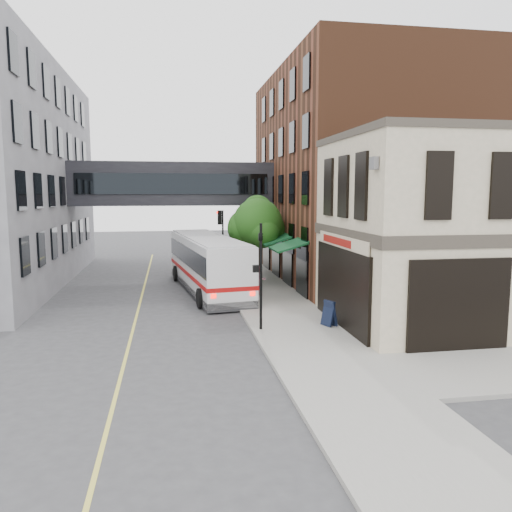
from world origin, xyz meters
name	(u,v)px	position (x,y,z in m)	size (l,w,h in m)	color
ground	(260,347)	(0.00, 0.00, 0.00)	(120.00, 120.00, 0.00)	#38383A
sidewalk_main	(252,281)	(2.00, 14.00, 0.07)	(4.00, 60.00, 0.15)	gray
corner_building	(450,231)	(8.97, 2.00, 4.21)	(10.19, 8.12, 8.45)	#B5AB8A
brick_building	(362,177)	(9.98, 15.00, 6.99)	(13.76, 18.00, 14.00)	#542D1A
skyway_bridge	(173,184)	(-3.00, 18.00, 6.50)	(14.00, 3.18, 3.00)	black
traffic_signal_near	(260,263)	(0.37, 2.00, 2.98)	(0.44, 0.22, 4.60)	black
traffic_signal_far	(221,229)	(0.26, 17.00, 3.34)	(0.53, 0.28, 4.50)	black
street_sign_pole	(243,270)	(0.39, 7.00, 1.93)	(0.08, 0.75, 3.00)	gray
street_tree	(257,224)	(2.19, 13.22, 3.91)	(3.80, 3.20, 5.60)	#382619
lane_marking	(141,298)	(-5.00, 10.00, 0.01)	(0.12, 40.00, 0.01)	#D8CC4C
bus	(207,261)	(-1.14, 11.41, 1.81)	(4.25, 12.24, 3.23)	white
pedestrian_a	(246,271)	(1.40, 12.44, 1.00)	(0.62, 0.41, 1.70)	white
pedestrian_b	(259,281)	(1.58, 8.98, 0.98)	(0.80, 0.63, 1.65)	#C07C8D
pedestrian_c	(253,274)	(1.72, 11.82, 0.91)	(0.99, 0.57, 1.53)	black
newspaper_box	(246,280)	(1.24, 11.61, 0.55)	(0.40, 0.36, 0.80)	#145A15
sandwich_board	(329,313)	(3.43, 1.99, 0.71)	(0.40, 0.63, 1.12)	black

